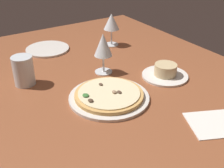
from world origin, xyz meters
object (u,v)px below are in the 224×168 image
at_px(wine_glass_near, 111,23).
at_px(side_plate, 48,49).
at_px(paper_menu, 220,123).
at_px(water_glass, 24,73).
at_px(pizza_main, 109,96).
at_px(wine_glass_far, 103,46).
at_px(ramekin_on_saucer, 165,72).

relative_size(wine_glass_near, side_plate, 0.77).
bearing_deg(wine_glass_near, paper_menu, -5.60).
height_order(wine_glass_near, water_glass, wine_glass_near).
xyz_separation_m(pizza_main, wine_glass_near, (-0.41, 0.27, 0.10)).
height_order(wine_glass_far, wine_glass_near, wine_glass_far).
distance_m(ramekin_on_saucer, water_glass, 0.53).
bearing_deg(pizza_main, paper_menu, 34.55).
bearing_deg(pizza_main, side_plate, -178.29).
height_order(pizza_main, ramekin_on_saucer, ramekin_on_saucer).
height_order(wine_glass_near, side_plate, wine_glass_near).
xyz_separation_m(pizza_main, wine_glass_far, (-0.18, 0.09, 0.10)).
bearing_deg(water_glass, wine_glass_near, 108.56).
xyz_separation_m(wine_glass_far, water_glass, (-0.07, -0.29, -0.06)).
relative_size(side_plate, paper_menu, 1.10).
bearing_deg(wine_glass_near, water_glass, -71.44).
relative_size(ramekin_on_saucer, side_plate, 0.89).
bearing_deg(water_glass, paper_menu, 36.74).
relative_size(wine_glass_far, side_plate, 0.80).
bearing_deg(wine_glass_near, pizza_main, -33.33).
xyz_separation_m(wine_glass_far, side_plate, (-0.34, -0.10, -0.11)).
distance_m(wine_glass_far, paper_menu, 0.50).
xyz_separation_m(pizza_main, ramekin_on_saucer, (-0.02, 0.27, 0.01)).
bearing_deg(pizza_main, ramekin_on_saucer, 94.35).
bearing_deg(side_plate, wine_glass_near, 69.42).
height_order(wine_glass_near, paper_menu, wine_glass_near).
height_order(ramekin_on_saucer, paper_menu, ramekin_on_saucer).
bearing_deg(paper_menu, wine_glass_near, -161.42).
relative_size(ramekin_on_saucer, wine_glass_near, 1.14).
bearing_deg(side_plate, paper_menu, 14.97).
bearing_deg(paper_menu, side_plate, -140.84).
distance_m(pizza_main, ramekin_on_saucer, 0.27).
bearing_deg(ramekin_on_saucer, wine_glass_far, -131.45).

